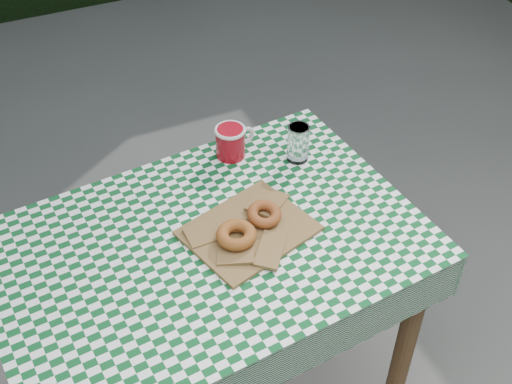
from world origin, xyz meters
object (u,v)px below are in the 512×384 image
(table, at_px, (214,330))
(coffee_mug, at_px, (230,142))
(paper_bag, at_px, (249,230))
(drinking_glass, at_px, (298,143))

(table, bearing_deg, coffee_mug, 52.22)
(paper_bag, distance_m, drinking_glass, 0.35)
(coffee_mug, distance_m, drinking_glass, 0.20)
(paper_bag, bearing_deg, drinking_glass, 40.90)
(table, distance_m, paper_bag, 0.41)
(table, xyz_separation_m, paper_bag, (0.11, -0.01, 0.39))
(table, relative_size, drinking_glass, 9.40)
(coffee_mug, xyz_separation_m, drinking_glass, (0.18, -0.10, 0.01))
(coffee_mug, bearing_deg, table, -133.03)
(drinking_glass, bearing_deg, table, -149.94)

